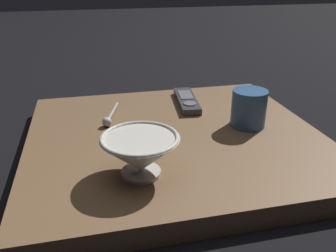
{
  "coord_description": "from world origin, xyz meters",
  "views": [
    {
      "loc": [
        0.18,
        0.72,
        0.4
      ],
      "look_at": [
        0.02,
        0.0,
        0.06
      ],
      "focal_mm": 37.77,
      "sensor_mm": 36.0,
      "label": 1
    }
  ],
  "objects_px": {
    "cereal_bowl": "(140,154)",
    "teaspoon": "(108,119)",
    "coffee_mug": "(249,108)",
    "tv_remote_near": "(187,101)"
  },
  "relations": [
    {
      "from": "cereal_bowl",
      "to": "teaspoon",
      "type": "distance_m",
      "value": 0.25
    },
    {
      "from": "tv_remote_near",
      "to": "cereal_bowl",
      "type": "bearing_deg",
      "value": 61.23
    },
    {
      "from": "coffee_mug",
      "to": "tv_remote_near",
      "type": "bearing_deg",
      "value": -59.21
    },
    {
      "from": "coffee_mug",
      "to": "teaspoon",
      "type": "height_order",
      "value": "coffee_mug"
    },
    {
      "from": "teaspoon",
      "to": "tv_remote_near",
      "type": "distance_m",
      "value": 0.24
    },
    {
      "from": "teaspoon",
      "to": "cereal_bowl",
      "type": "bearing_deg",
      "value": 99.48
    },
    {
      "from": "coffee_mug",
      "to": "tv_remote_near",
      "type": "distance_m",
      "value": 0.21
    },
    {
      "from": "coffee_mug",
      "to": "cereal_bowl",
      "type": "bearing_deg",
      "value": 29.04
    },
    {
      "from": "cereal_bowl",
      "to": "teaspoon",
      "type": "bearing_deg",
      "value": -80.52
    },
    {
      "from": "cereal_bowl",
      "to": "coffee_mug",
      "type": "distance_m",
      "value": 0.33
    }
  ]
}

